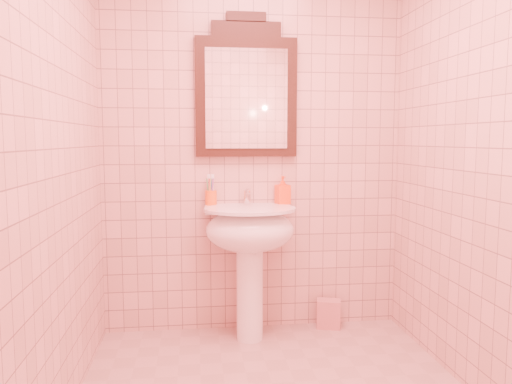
{
  "coord_description": "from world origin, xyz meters",
  "views": [
    {
      "loc": [
        -0.39,
        -2.23,
        1.29
      ],
      "look_at": [
        -0.05,
        0.55,
        1.0
      ],
      "focal_mm": 35.0,
      "sensor_mm": 36.0,
      "label": 1
    }
  ],
  "objects": [
    {
      "name": "back_wall",
      "position": [
        0.0,
        1.1,
        1.25
      ],
      "size": [
        2.0,
        0.02,
        2.5
      ],
      "primitive_type": "cube",
      "color": "#E2A89E",
      "rests_on": "floor"
    },
    {
      "name": "pedestal_sink",
      "position": [
        -0.05,
        0.87,
        0.66
      ],
      "size": [
        0.58,
        0.58,
        0.86
      ],
      "color": "white",
      "rests_on": "floor"
    },
    {
      "name": "faucet",
      "position": [
        -0.05,
        1.01,
        0.92
      ],
      "size": [
        0.04,
        0.16,
        0.11
      ],
      "color": "white",
      "rests_on": "pedestal_sink"
    },
    {
      "name": "mirror",
      "position": [
        -0.05,
        1.07,
        1.61
      ],
      "size": [
        0.67,
        0.06,
        0.93
      ],
      "color": "black",
      "rests_on": "back_wall"
    },
    {
      "name": "toothbrush_cup",
      "position": [
        -0.29,
        1.04,
        0.91
      ],
      "size": [
        0.08,
        0.08,
        0.18
      ],
      "rotation": [
        0.0,
        0.0,
        0.27
      ],
      "color": "#F75B14",
      "rests_on": "pedestal_sink"
    },
    {
      "name": "soap_dispenser",
      "position": [
        0.19,
        1.04,
        0.96
      ],
      "size": [
        0.1,
        0.1,
        0.19
      ],
      "primitive_type": "imported",
      "rotation": [
        0.0,
        0.0,
        0.23
      ],
      "color": "#FF4815",
      "rests_on": "pedestal_sink"
    },
    {
      "name": "towel",
      "position": [
        0.51,
        1.01,
        0.1
      ],
      "size": [
        0.18,
        0.15,
        0.19
      ],
      "primitive_type": "cube",
      "rotation": [
        0.0,
        0.0,
        -0.28
      ],
      "color": "tan",
      "rests_on": "floor"
    }
  ]
}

